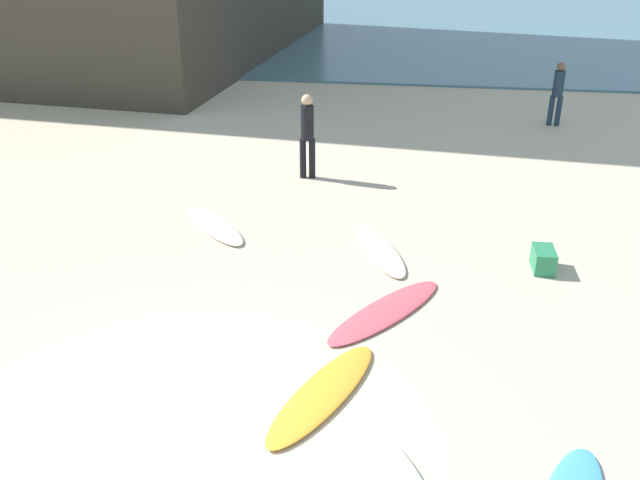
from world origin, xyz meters
TOP-DOWN VIEW (x-y plane):
  - ground_plane at (0.00, 0.00)m, footprint 120.00×120.00m
  - ocean_water at (0.00, 37.22)m, footprint 120.00×40.00m
  - surfboard_1 at (2.11, 3.01)m, footprint 1.90×2.33m
  - surfboard_3 at (1.90, 4.97)m, footprint 1.31×2.11m
  - surfboard_4 at (-1.19, 5.56)m, footprint 1.72×1.88m
  - surfboard_5 at (1.46, 0.99)m, footprint 1.45×2.35m
  - beachgoer_near at (6.03, 13.27)m, footprint 0.34×0.34m
  - beachgoer_mid at (0.09, 8.40)m, footprint 0.34×0.32m
  - beach_cooler at (4.58, 4.74)m, footprint 0.34×0.57m

SIDE VIEW (x-z plane):
  - ground_plane at x=0.00m, z-range 0.00..0.00m
  - surfboard_1 at x=2.11m, z-range 0.00..0.07m
  - surfboard_3 at x=1.90m, z-range 0.00..0.08m
  - ocean_water at x=0.00m, z-range 0.00..0.08m
  - surfboard_5 at x=1.46m, z-range 0.00..0.08m
  - surfboard_4 at x=-1.19m, z-range 0.00..0.08m
  - beach_cooler at x=4.58m, z-range 0.00..0.37m
  - beachgoer_near at x=6.03m, z-range 0.10..1.78m
  - beachgoer_mid at x=0.09m, z-range 0.12..1.96m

